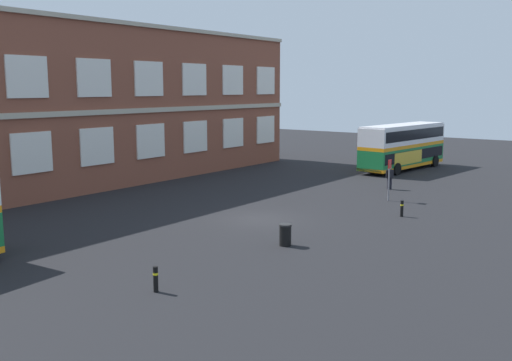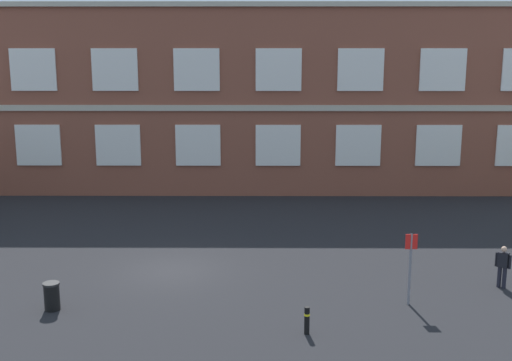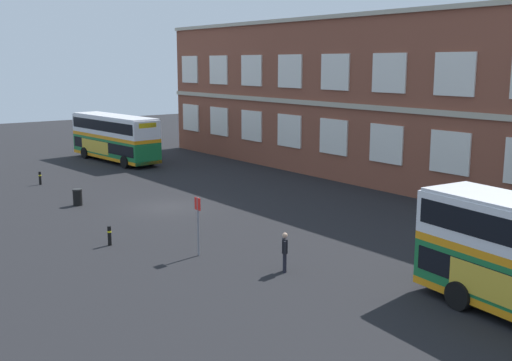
% 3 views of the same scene
% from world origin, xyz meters
% --- Properties ---
extents(ground_plane, '(120.00, 120.00, 0.00)m').
position_xyz_m(ground_plane, '(0.00, 2.00, 0.00)').
color(ground_plane, black).
extents(brick_terminal_building, '(45.25, 8.19, 12.02)m').
position_xyz_m(brick_terminal_building, '(-0.10, 17.98, 5.86)').
color(brick_terminal_building, brown).
rests_on(brick_terminal_building, ground).
extents(double_decker_near, '(11.17, 3.53, 4.07)m').
position_xyz_m(double_decker_near, '(-18.39, 4.99, 2.15)').
color(double_decker_near, '#197038').
rests_on(double_decker_near, ground).
extents(waiting_passenger, '(0.55, 0.49, 1.70)m').
position_xyz_m(waiting_passenger, '(13.37, -1.89, 0.93)').
color(waiting_passenger, black).
rests_on(waiting_passenger, ground).
extents(bus_stand_flag, '(0.44, 0.10, 2.70)m').
position_xyz_m(bus_stand_flag, '(9.31, -3.60, 1.64)').
color(bus_stand_flag, slate).
rests_on(bus_stand_flag, ground).
extents(station_litter_bin, '(0.60, 0.60, 1.03)m').
position_xyz_m(station_litter_bin, '(-3.74, -4.20, 0.52)').
color(station_litter_bin, black).
rests_on(station_litter_bin, ground).
extents(safety_bollard_west, '(0.19, 0.19, 0.95)m').
position_xyz_m(safety_bollard_west, '(-11.70, -3.88, 0.49)').
color(safety_bollard_west, black).
rests_on(safety_bollard_west, ground).
extents(safety_bollard_east, '(0.19, 0.19, 0.95)m').
position_xyz_m(safety_bollard_east, '(5.36, -6.16, 0.49)').
color(safety_bollard_east, black).
rests_on(safety_bollard_east, ground).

